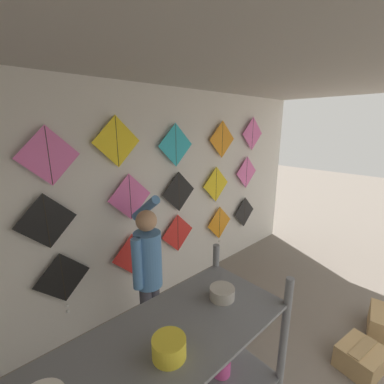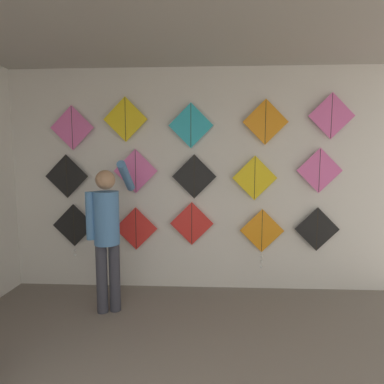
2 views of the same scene
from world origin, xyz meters
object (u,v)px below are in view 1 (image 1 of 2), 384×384
(kite_4, at_px, (244,212))
(kite_2, at_px, (178,233))
(kite_5, at_px, (47,221))
(kite_8, at_px, (216,184))
(kite_1, at_px, (133,255))
(kite_14, at_px, (253,134))
(kite_3, at_px, (219,225))
(kite_12, at_px, (176,145))
(kite_6, at_px, (130,197))
(kite_9, at_px, (246,172))
(kite_11, at_px, (117,142))
(kite_7, at_px, (179,192))
(kite_0, at_px, (63,280))
(kite_10, at_px, (49,156))
(shopkeeper, at_px, (148,269))
(kite_13, at_px, (222,139))
(cardboard_box_spare, at_px, (361,358))

(kite_4, bearing_deg, kite_2, 180.00)
(kite_5, height_order, kite_8, kite_5)
(kite_1, xyz_separation_m, kite_14, (2.39, 0.00, 1.40))
(kite_3, xyz_separation_m, kite_12, (-0.90, 0.00, 1.35))
(kite_6, bearing_deg, kite_1, 180.00)
(kite_9, height_order, kite_11, kite_11)
(kite_4, bearing_deg, kite_7, 180.00)
(kite_0, bearing_deg, kite_5, 179.41)
(kite_10, bearing_deg, shopkeeper, -44.66)
(kite_11, distance_m, kite_12, 0.81)
(kite_6, bearing_deg, kite_2, 0.00)
(shopkeeper, xyz_separation_m, kite_13, (1.78, 0.60, 1.19))
(kite_0, height_order, kite_14, kite_14)
(kite_3, height_order, kite_9, kite_9)
(kite_1, bearing_deg, kite_5, 180.00)
(kite_6, distance_m, kite_10, 0.96)
(cardboard_box_spare, relative_size, kite_0, 0.66)
(kite_1, bearing_deg, kite_12, 0.00)
(shopkeeper, xyz_separation_m, kite_0, (-0.64, 0.60, -0.14))
(kite_10, bearing_deg, cardboard_box_spare, -48.54)
(shopkeeper, bearing_deg, kite_12, 16.31)
(shopkeeper, height_order, kite_9, kite_9)
(kite_4, xyz_separation_m, kite_13, (-0.67, 0.00, 1.32))
(kite_3, relative_size, kite_10, 1.38)
(kite_5, bearing_deg, kite_10, 0.00)
(kite_5, bearing_deg, kite_6, 0.00)
(kite_12, bearing_deg, kite_8, 0.00)
(kite_6, relative_size, kite_8, 1.00)
(kite_7, height_order, kite_12, kite_12)
(kite_6, height_order, kite_12, kite_12)
(kite_5, relative_size, kite_8, 1.00)
(kite_4, distance_m, kite_5, 3.23)
(kite_6, distance_m, kite_8, 1.49)
(kite_0, xyz_separation_m, kite_2, (1.53, 0.00, 0.06))
(kite_0, bearing_deg, kite_9, 0.01)
(kite_6, relative_size, kite_9, 1.00)
(cardboard_box_spare, relative_size, kite_7, 0.83)
(kite_14, bearing_deg, kite_6, 180.00)
(cardboard_box_spare, xyz_separation_m, kite_12, (-0.49, 2.24, 1.97))
(kite_5, distance_m, kite_14, 3.35)
(kite_12, bearing_deg, kite_5, 180.00)
(kite_7, xyz_separation_m, kite_14, (1.65, 0.00, 0.73))
(shopkeeper, relative_size, kite_13, 3.00)
(kite_7, height_order, kite_9, kite_9)
(kite_6, bearing_deg, kite_14, 0.00)
(shopkeeper, xyz_separation_m, kite_8, (1.67, 0.60, 0.51))
(kite_1, xyz_separation_m, kite_7, (0.75, 0.00, 0.67))
(kite_4, distance_m, kite_11, 2.75)
(kite_1, bearing_deg, kite_11, 180.00)
(kite_2, distance_m, kite_3, 0.89)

